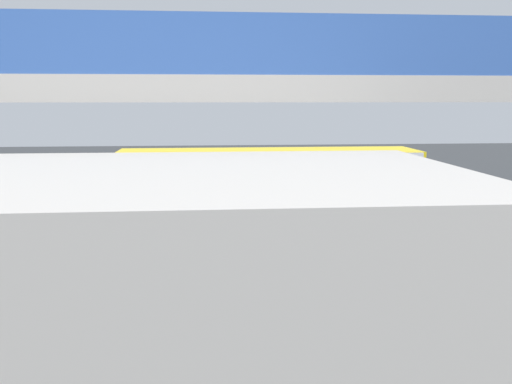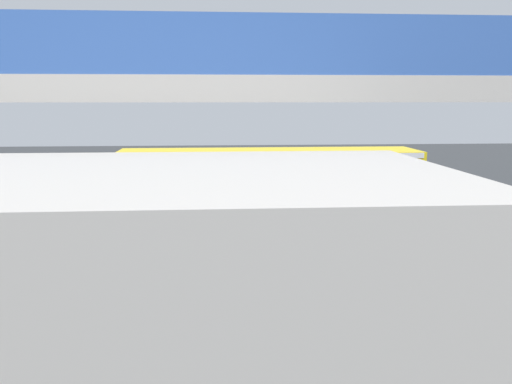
# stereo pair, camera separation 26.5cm
# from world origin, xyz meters

# --- Properties ---
(ground) EXTENTS (80.00, 80.00, 0.00)m
(ground) POSITION_xyz_m (0.00, 0.00, 0.00)
(ground) COLOR #2D3033
(city_bus) EXTENTS (11.54, 2.85, 3.15)m
(city_bus) POSITION_xyz_m (0.63, 0.28, 1.88)
(city_bus) COLOR yellow
(city_bus) RESTS_ON ground
(bicycle_red) EXTENTS (1.77, 0.44, 0.96)m
(bicycle_red) POSITION_xyz_m (9.14, 4.96, 0.37)
(bicycle_red) COLOR black
(bicycle_red) RESTS_ON ground
(bicycle_green) EXTENTS (1.77, 0.44, 0.96)m
(bicycle_green) POSITION_xyz_m (9.65, 2.74, 0.37)
(bicycle_green) COLOR black
(bicycle_green) RESTS_ON ground
(bicycle_black) EXTENTS (1.77, 0.44, 0.96)m
(bicycle_black) POSITION_xyz_m (9.23, 3.93, 0.37)
(bicycle_black) COLOR black
(bicycle_black) RESTS_ON ground
(pedestrian) EXTENTS (0.38, 0.38, 1.79)m
(pedestrian) POSITION_xyz_m (-3.09, -3.79, 0.89)
(pedestrian) COLOR #2D2D38
(pedestrian) RESTS_ON ground
(traffic_sign) EXTENTS (0.08, 0.60, 2.80)m
(traffic_sign) POSITION_xyz_m (-0.13, -3.57, 1.89)
(traffic_sign) COLOR slate
(traffic_sign) RESTS_ON ground
(lane_dash_leftmost) EXTENTS (2.00, 0.20, 0.01)m
(lane_dash_leftmost) POSITION_xyz_m (-4.00, -2.25, 0.00)
(lane_dash_leftmost) COLOR silver
(lane_dash_leftmost) RESTS_ON ground
(lane_dash_left) EXTENTS (2.00, 0.20, 0.01)m
(lane_dash_left) POSITION_xyz_m (0.00, -2.25, 0.00)
(lane_dash_left) COLOR silver
(lane_dash_left) RESTS_ON ground
(lane_dash_centre) EXTENTS (2.00, 0.20, 0.01)m
(lane_dash_centre) POSITION_xyz_m (4.00, -2.25, 0.00)
(lane_dash_centre) COLOR silver
(lane_dash_centre) RESTS_ON ground
(pedestrian_overpass) EXTENTS (26.33, 2.60, 6.63)m
(pedestrian_overpass) POSITION_xyz_m (0.00, 9.75, 4.88)
(pedestrian_overpass) COLOR #B2ADA5
(pedestrian_overpass) RESTS_ON ground
(station_building) EXTENTS (9.00, 5.04, 4.20)m
(station_building) POSITION_xyz_m (4.17, 14.34, 2.10)
(station_building) COLOR #B2ADA5
(station_building) RESTS_ON ground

